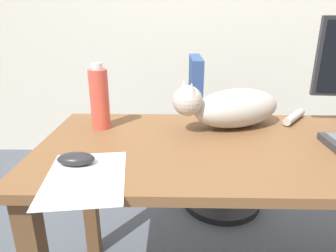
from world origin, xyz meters
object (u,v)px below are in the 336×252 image
Objects in this scene: office_chair at (216,146)px; computer_mouse at (76,159)px; cat at (232,107)px; water_bottle at (99,98)px.

office_chair is 1.09m from computer_mouse.
computer_mouse is (-0.54, -0.88, 0.33)m from office_chair.
cat reaches higher than computer_mouse.
cat is 2.29× the size of water_bottle.
water_bottle is (-0.51, -0.02, 0.04)m from cat.
water_bottle reaches higher than computer_mouse.
cat is 5.22× the size of computer_mouse.
office_chair is 1.61× the size of cat.
office_chair is 8.40× the size of computer_mouse.
computer_mouse is (-0.51, -0.34, -0.06)m from cat.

